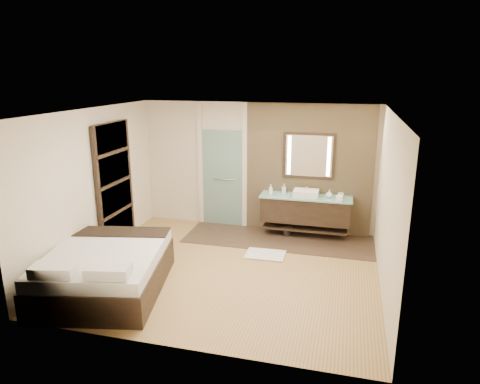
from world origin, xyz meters
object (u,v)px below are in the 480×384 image
(waste_bin, at_px, (287,230))
(vanity, at_px, (305,209))
(bed, at_px, (106,270))
(mirror_unit, at_px, (309,156))

(waste_bin, bearing_deg, vanity, 10.80)
(vanity, relative_size, bed, 0.77)
(vanity, distance_m, bed, 4.13)
(bed, bearing_deg, waste_bin, 39.91)
(mirror_unit, bearing_deg, waste_bin, -139.32)
(mirror_unit, height_order, waste_bin, mirror_unit)
(vanity, distance_m, waste_bin, 0.59)
(bed, bearing_deg, vanity, 36.62)
(mirror_unit, xyz_separation_m, waste_bin, (-0.36, -0.31, -1.54))
(mirror_unit, distance_m, waste_bin, 1.61)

